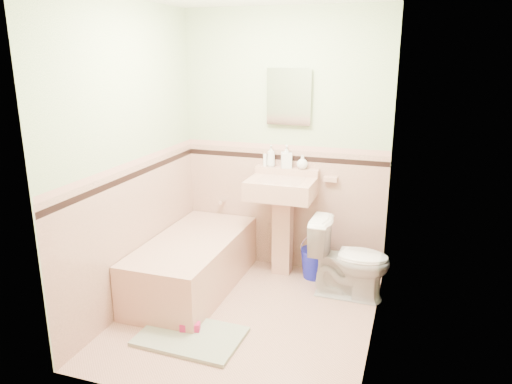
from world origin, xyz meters
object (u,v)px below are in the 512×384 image
(bathtub, at_px, (193,265))
(soap_bottle_right, at_px, (302,162))
(bucket, at_px, (315,263))
(medicine_cabinet, at_px, (289,97))
(toilet, at_px, (350,259))
(soap_bottle_left, at_px, (271,156))
(shoe, at_px, (190,327))
(sink, at_px, (281,228))
(soap_bottle_mid, at_px, (287,156))

(bathtub, height_order, soap_bottle_right, soap_bottle_right)
(bathtub, height_order, bucket, bathtub)
(medicine_cabinet, xyz_separation_m, toilet, (0.69, -0.44, -1.35))
(bathtub, height_order, soap_bottle_left, soap_bottle_left)
(soap_bottle_left, xyz_separation_m, shoe, (-0.21, -1.42, -1.07))
(soap_bottle_right, height_order, bucket, soap_bottle_right)
(toilet, relative_size, shoe, 4.64)
(sink, xyz_separation_m, toilet, (0.69, -0.23, -0.13))
(sink, distance_m, medicine_cabinet, 1.23)
(bathtub, bearing_deg, shoe, -66.76)
(soap_bottle_mid, relative_size, shoe, 1.44)
(toilet, bearing_deg, bathtub, 103.48)
(bucket, relative_size, shoe, 1.87)
(soap_bottle_left, bearing_deg, bathtub, -126.12)
(soap_bottle_mid, bearing_deg, bathtub, -133.43)
(soap_bottle_right, bearing_deg, soap_bottle_mid, 180.00)
(sink, height_order, shoe, sink)
(medicine_cabinet, relative_size, bucket, 1.66)
(medicine_cabinet, distance_m, soap_bottle_mid, 0.56)
(bathtub, xyz_separation_m, shoe, (0.30, -0.71, -0.16))
(bathtub, relative_size, sink, 1.55)
(soap_bottle_left, distance_m, bucket, 1.12)
(bathtub, xyz_separation_m, soap_bottle_left, (0.52, 0.71, 0.91))
(bucket, bearing_deg, soap_bottle_mid, 159.20)
(soap_bottle_right, xyz_separation_m, bucket, (0.18, -0.13, -0.96))
(soap_bottle_mid, distance_m, toilet, 1.13)
(sink, xyz_separation_m, soap_bottle_left, (-0.16, 0.18, 0.65))
(soap_bottle_left, xyz_separation_m, soap_bottle_mid, (0.15, 0.00, 0.01))
(sink, height_order, medicine_cabinet, medicine_cabinet)
(medicine_cabinet, bearing_deg, soap_bottle_left, -169.50)
(sink, height_order, bucket, sink)
(toilet, xyz_separation_m, shoe, (-1.06, -1.01, -0.29))
(bathtub, xyz_separation_m, sink, (0.68, 0.53, 0.26))
(medicine_cabinet, distance_m, toilet, 1.58)
(sink, relative_size, toilet, 1.37)
(medicine_cabinet, relative_size, soap_bottle_left, 2.27)
(medicine_cabinet, bearing_deg, soap_bottle_mid, -104.57)
(bathtub, relative_size, soap_bottle_right, 11.26)
(toilet, height_order, bucket, toilet)
(shoe, bearing_deg, bathtub, 96.92)
(medicine_cabinet, distance_m, shoe, 2.22)
(shoe, bearing_deg, soap_bottle_mid, 59.12)
(bathtub, bearing_deg, sink, 37.93)
(bathtub, relative_size, medicine_cabinet, 3.18)
(medicine_cabinet, xyz_separation_m, shoe, (-0.38, -1.45, -1.64))
(soap_bottle_mid, xyz_separation_m, bucket, (0.34, -0.13, -1.00))
(soap_bottle_right, xyz_separation_m, toilet, (0.54, -0.41, -0.75))
(soap_bottle_left, distance_m, soap_bottle_mid, 0.15)
(sink, relative_size, soap_bottle_mid, 4.42)
(bathtub, distance_m, bucket, 1.17)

